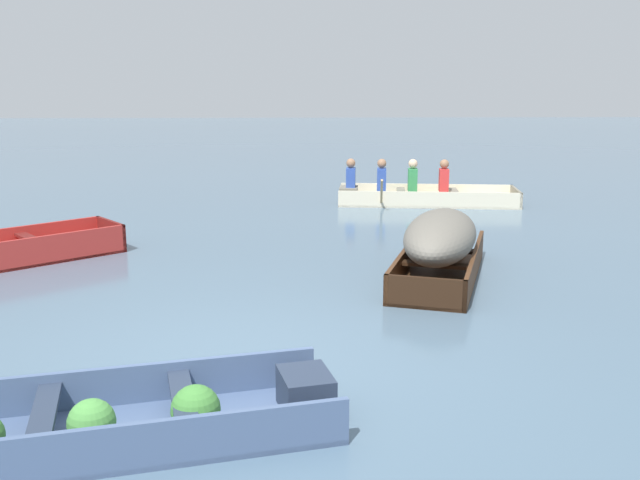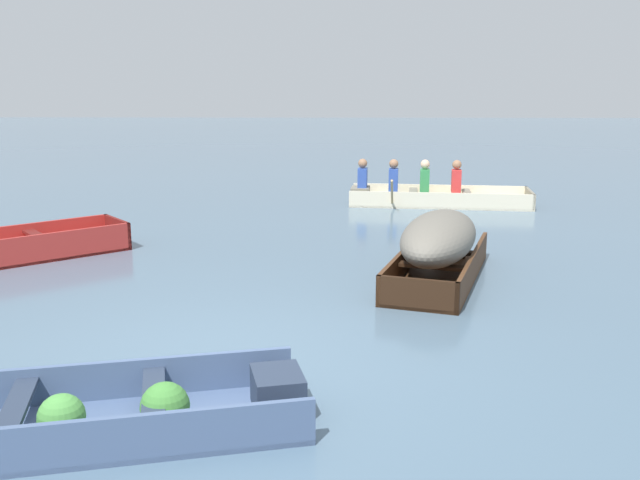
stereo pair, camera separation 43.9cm
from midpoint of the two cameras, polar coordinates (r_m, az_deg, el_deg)
name	(u,v)px [view 2 (the right image)]	position (r m, az deg, el deg)	size (l,w,h in m)	color
ground_plane	(214,366)	(6.35, -6.46, -9.98)	(80.00, 80.00, 0.00)	slate
dinghy_slate_blue_foreground	(98,417)	(5.30, -15.02, -13.53)	(3.22, 1.69, 0.39)	#475B7F
skiff_dark_varnish_near_moored	(439,243)	(8.97, 10.89, -0.25)	(1.68, 2.81, 0.84)	#4C2D19
rowboat_cream_with_crew	(426,194)	(14.35, 9.39, 3.67)	(3.62, 2.34, 0.89)	beige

